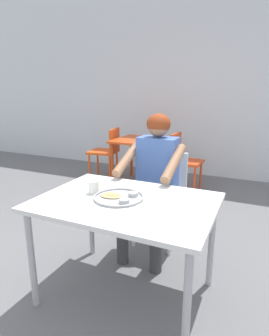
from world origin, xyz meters
The scene contains 10 objects.
ground_plane centered at (0.00, 0.00, -0.03)m, with size 12.00×12.00×0.05m, color slate.
back_wall centered at (0.00, 3.27, 1.70)m, with size 12.00×0.12×3.40m, color silver.
table_foreground centered at (0.10, -0.05, 0.65)m, with size 1.15×0.83×0.72m.
thali_tray centered at (0.05, -0.04, 0.73)m, with size 0.34×0.34×0.03m.
drinking_cup centered at (-0.16, -0.02, 0.77)m, with size 0.08×0.08×0.09m.
chair_foreground centered at (0.05, 0.83, 0.49)m, with size 0.43×0.44×0.85m.
diner_foreground centered at (0.05, 0.61, 0.73)m, with size 0.49×0.55×1.23m.
table_background_red centered at (-0.82, 2.35, 0.61)m, with size 0.79×0.79×0.70m.
chair_red_left centered at (-1.43, 2.36, 0.50)m, with size 0.49×0.47×0.83m.
chair_red_right centered at (-0.17, 2.34, 0.48)m, with size 0.43×0.42×0.83m.
Camera 1 is at (0.87, -1.60, 1.41)m, focal length 30.30 mm.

